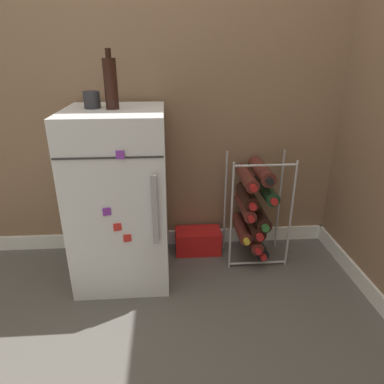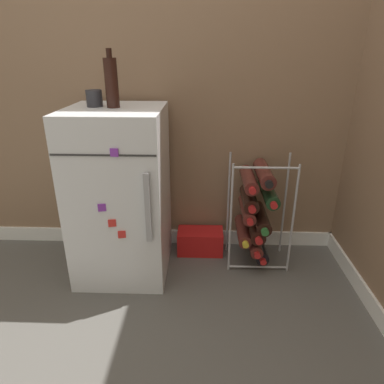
# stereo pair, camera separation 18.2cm
# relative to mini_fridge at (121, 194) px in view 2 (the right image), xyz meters

# --- Properties ---
(ground_plane) EXTENTS (14.00, 14.00, 0.00)m
(ground_plane) POSITION_rel_mini_fridge_xyz_m (0.44, -0.35, -0.45)
(ground_plane) COLOR #56544F
(wall_back) EXTENTS (6.59, 0.07, 2.50)m
(wall_back) POSITION_rel_mini_fridge_xyz_m (0.44, 0.31, 0.79)
(wall_back) COLOR #84664C
(wall_back) RESTS_ON ground_plane
(mini_fridge) EXTENTS (0.47, 0.51, 0.89)m
(mini_fridge) POSITION_rel_mini_fridge_xyz_m (0.00, 0.00, 0.00)
(mini_fridge) COLOR silver
(mini_fridge) RESTS_ON ground_plane
(wine_rack) EXTENTS (0.34, 0.33, 0.63)m
(wine_rack) POSITION_rel_mini_fridge_xyz_m (0.72, 0.09, -0.13)
(wine_rack) COLOR #B2B2B7
(wine_rack) RESTS_ON ground_plane
(soda_box) EXTENTS (0.27, 0.15, 0.14)m
(soda_box) POSITION_rel_mini_fridge_xyz_m (0.42, 0.17, -0.38)
(soda_box) COLOR red
(soda_box) RESTS_ON ground_plane
(fridge_top_cup) EXTENTS (0.08, 0.08, 0.08)m
(fridge_top_cup) POSITION_rel_mini_fridge_xyz_m (-0.10, 0.03, 0.49)
(fridge_top_cup) COLOR #28282D
(fridge_top_cup) RESTS_ON mini_fridge
(fridge_top_bottle) EXTENTS (0.06, 0.06, 0.26)m
(fridge_top_bottle) POSITION_rel_mini_fridge_xyz_m (-0.00, 0.00, 0.56)
(fridge_top_bottle) COLOR black
(fridge_top_bottle) RESTS_ON mini_fridge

